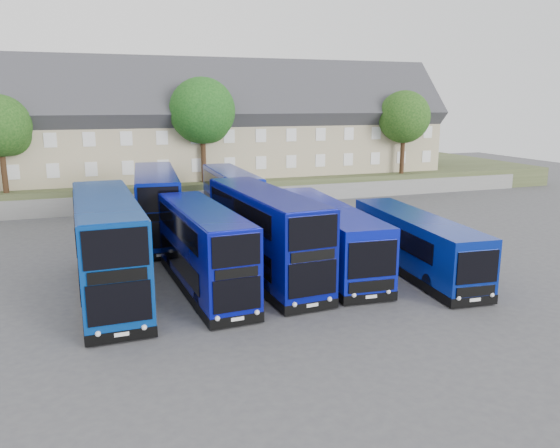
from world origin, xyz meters
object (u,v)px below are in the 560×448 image
(dd_front_left, at_px, (108,248))
(tree_east, at_px, (405,119))
(tree_mid, at_px, (204,113))
(coach_east_a, at_px, (324,236))
(tree_west, at_px, (2,128))
(dd_front_mid, at_px, (204,250))
(tree_far, at_px, (417,114))

(dd_front_left, xyz_separation_m, tree_east, (29.28, 21.50, 5.08))
(tree_east, bearing_deg, tree_mid, 178.57)
(coach_east_a, relative_size, tree_east, 1.58)
(dd_front_left, xyz_separation_m, tree_west, (-6.72, 21.50, 4.74))
(dd_front_mid, bearing_deg, dd_front_left, 166.46)
(dd_front_mid, distance_m, tree_mid, 24.08)
(dd_front_mid, bearing_deg, tree_far, 40.12)
(coach_east_a, xyz_separation_m, tree_far, (23.71, 27.55, 6.02))
(dd_front_left, height_order, coach_east_a, dd_front_left)
(tree_mid, relative_size, tree_east, 1.12)
(dd_front_left, distance_m, dd_front_mid, 4.49)
(coach_east_a, bearing_deg, tree_far, 53.27)
(tree_east, bearing_deg, dd_front_mid, -138.13)
(tree_mid, xyz_separation_m, tree_far, (26.00, 6.50, -0.34))
(dd_front_left, height_order, tree_east, tree_east)
(coach_east_a, relative_size, tree_mid, 1.40)
(dd_front_mid, height_order, tree_far, tree_far)
(tree_west, distance_m, tree_mid, 16.04)
(dd_front_left, height_order, tree_far, tree_far)
(coach_east_a, relative_size, tree_far, 1.49)
(tree_mid, distance_m, tree_far, 26.80)
(dd_front_mid, height_order, tree_east, tree_east)
(dd_front_mid, xyz_separation_m, coach_east_a, (7.16, 1.74, -0.29))
(coach_east_a, distance_m, tree_east, 27.71)
(dd_front_left, bearing_deg, tree_far, 37.47)
(dd_front_left, bearing_deg, tree_east, 34.83)
(coach_east_a, xyz_separation_m, tree_west, (-18.29, 20.55, 5.34))
(tree_mid, height_order, tree_east, tree_mid)
(dd_front_mid, xyz_separation_m, tree_west, (-11.13, 22.29, 5.05))
(dd_front_left, relative_size, coach_east_a, 0.92)
(dd_front_mid, distance_m, coach_east_a, 7.37)
(dd_front_left, bearing_deg, coach_east_a, 3.23)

